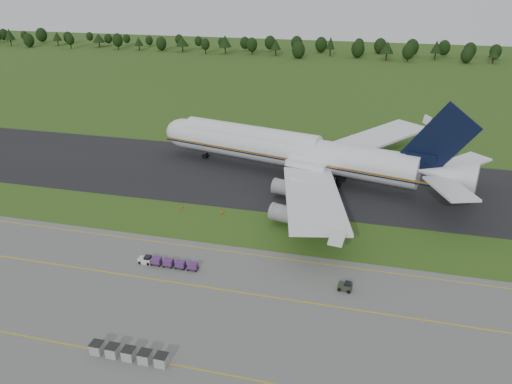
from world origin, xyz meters
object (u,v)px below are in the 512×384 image
(aircraft, at_px, (295,151))
(edge_markers, at_px, (201,210))
(uld_row, at_px, (129,354))
(baggage_train, at_px, (167,262))
(utility_cart, at_px, (345,287))

(aircraft, distance_m, edge_markers, 31.00)
(aircraft, relative_size, uld_row, 7.44)
(aircraft, xyz_separation_m, edge_markers, (-15.91, -25.83, -6.42))
(baggage_train, height_order, edge_markers, baggage_train)
(baggage_train, bearing_deg, utility_cart, 0.78)
(uld_row, distance_m, edge_markers, 45.65)
(uld_row, bearing_deg, utility_cart, 40.68)
(uld_row, bearing_deg, edge_markers, 97.58)
(aircraft, distance_m, baggage_train, 50.63)
(edge_markers, bearing_deg, utility_cart, -33.58)
(aircraft, distance_m, utility_cart, 51.15)
(baggage_train, relative_size, uld_row, 1.00)
(uld_row, xyz_separation_m, edge_markers, (-6.02, 45.25, -0.61))
(aircraft, xyz_separation_m, uld_row, (-9.89, -71.08, -5.81))
(baggage_train, relative_size, utility_cart, 4.71)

